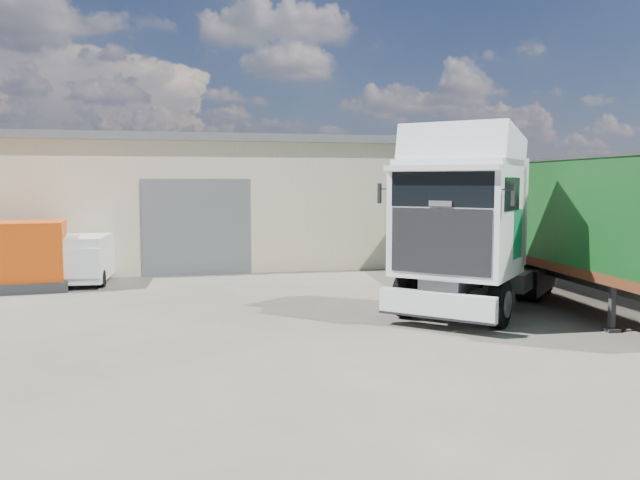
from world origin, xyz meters
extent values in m
plane|color=#2C2A23|center=(0.00, 0.00, 0.00)|extent=(120.00, 120.00, 0.00)
cube|color=beige|center=(-6.00, 16.00, 2.50)|extent=(30.00, 12.00, 5.00)
cube|color=#595B5E|center=(-6.00, 16.00, 5.15)|extent=(30.60, 12.60, 0.30)
cube|color=#595B5E|center=(-2.00, 9.98, 1.80)|extent=(4.00, 0.08, 3.60)
cube|color=#595B5E|center=(-6.00, 16.00, 5.35)|extent=(30.60, 0.40, 0.15)
cube|color=brown|center=(11.50, 6.00, 1.25)|extent=(0.35, 26.00, 2.50)
cylinder|color=black|center=(3.97, 0.57, 0.59)|extent=(2.79, 2.71, 1.17)
cylinder|color=black|center=(6.61, 3.40, 0.59)|extent=(2.83, 2.75, 1.17)
cylinder|color=black|center=(7.66, 4.54, 0.59)|extent=(2.83, 2.75, 1.17)
cube|color=#2D2D30|center=(5.78, 2.51, 1.00)|extent=(5.71, 6.03, 0.33)
cube|color=silver|center=(3.25, -0.20, 0.61)|extent=(2.25, 2.13, 0.61)
cube|color=silver|center=(4.23, 0.85, 2.52)|extent=(3.76, 3.75, 2.71)
cube|color=black|center=(3.36, -0.08, 2.10)|extent=(1.83, 1.71, 1.55)
cube|color=black|center=(3.38, -0.07, 3.32)|extent=(1.86, 1.74, 0.83)
cube|color=silver|center=(4.38, 1.01, 4.26)|extent=(3.47, 3.44, 1.36)
cube|color=#0D5F39|center=(3.52, 2.12, 2.21)|extent=(0.58, 0.62, 1.22)
cube|color=#0D5F39|center=(5.55, 0.23, 2.21)|extent=(0.58, 0.62, 1.22)
cylinder|color=#2D2D30|center=(6.76, 3.56, 1.23)|extent=(1.72, 1.72, 0.13)
cube|color=#2D2D30|center=(7.22, -1.18, 0.57)|extent=(0.33, 0.33, 1.13)
cylinder|color=black|center=(8.64, 6.84, 0.55)|extent=(2.69, 1.25, 1.09)
cube|color=#2D2D30|center=(8.38, 2.67, 0.93)|extent=(1.59, 12.39, 0.36)
cube|color=#572A13|center=(8.38, 2.67, 1.27)|extent=(3.34, 12.50, 0.25)
cube|color=black|center=(8.38, 2.67, 2.73)|extent=(3.34, 12.50, 2.68)
cube|color=#2D2D30|center=(8.38, 2.67, 4.09)|extent=(3.40, 12.57, 0.08)
cylinder|color=black|center=(-5.95, 7.92, 0.29)|extent=(1.72, 0.67, 0.58)
cylinder|color=black|center=(-5.81, 10.73, 0.29)|extent=(1.72, 0.67, 0.58)
cube|color=silver|center=(-5.88, 9.33, 0.92)|extent=(1.88, 4.13, 1.49)
cube|color=silver|center=(-5.97, 7.66, 0.88)|extent=(1.67, 0.88, 0.97)
cube|color=black|center=(-5.96, 7.83, 1.36)|extent=(1.54, 0.15, 0.53)
cube|color=#2D2D30|center=(-8.00, 7.93, 0.17)|extent=(3.73, 2.53, 0.33)
cube|color=#C0420B|center=(-8.00, 7.93, 1.11)|extent=(3.49, 2.29, 2.21)
camera|label=1|loc=(-2.52, -13.69, 3.50)|focal=35.00mm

